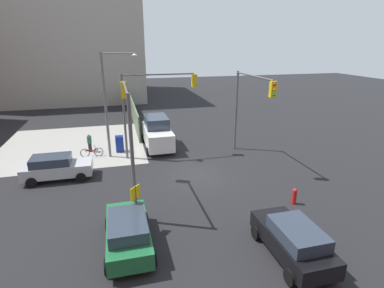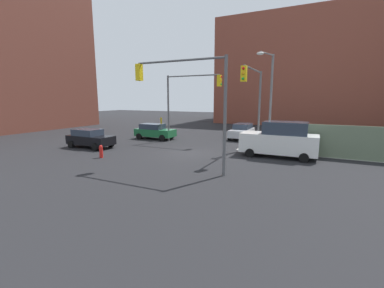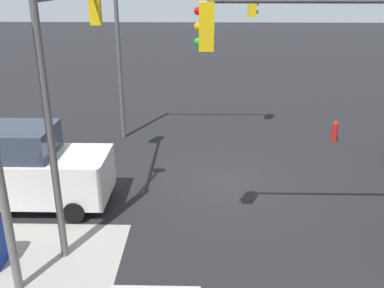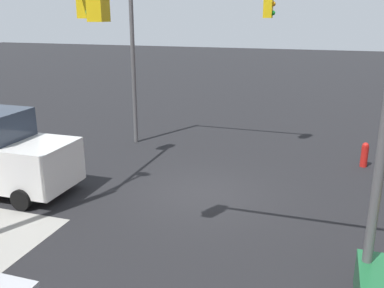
{
  "view_description": "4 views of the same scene",
  "coord_description": "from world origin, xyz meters",
  "px_view_note": "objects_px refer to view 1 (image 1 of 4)",
  "views": [
    {
      "loc": [
        -17.97,
        5.07,
        8.61
      ],
      "look_at": [
        1.96,
        -0.09,
        1.62
      ],
      "focal_mm": 28.0,
      "sensor_mm": 36.0,
      "label": 1
    },
    {
      "loc": [
        8.98,
        -17.74,
        4.25
      ],
      "look_at": [
        0.75,
        -0.87,
        0.94
      ],
      "focal_mm": 24.0,
      "sensor_mm": 36.0,
      "label": 2
    },
    {
      "loc": [
        0.94,
        13.86,
        6.8
      ],
      "look_at": [
        1.3,
        -1.55,
        0.83
      ],
      "focal_mm": 40.0,
      "sensor_mm": 36.0,
      "label": 3
    },
    {
      "loc": [
        -3.56,
        12.17,
        5.5
      ],
      "look_at": [
        0.5,
        -0.28,
        1.5
      ],
      "focal_mm": 40.0,
      "sensor_mm": 36.0,
      "label": 4
    }
  ],
  "objects_px": {
    "hatchback_black": "(293,240)",
    "bicycle_leaning_on_fence": "(92,152)",
    "traffic_signal_ne_corner": "(153,98)",
    "fire_hydrant": "(294,196)",
    "street_lamp_corner": "(110,98)",
    "traffic_signal_se_corner": "(249,99)",
    "sedan_silver": "(56,167)",
    "hatchback_green": "(128,231)",
    "pedestrian_crossing": "(90,143)",
    "mailbox_blue": "(120,143)",
    "van_white_delivery": "(157,133)",
    "traffic_signal_nw_corner": "(128,122)"
  },
  "relations": [
    {
      "from": "mailbox_blue",
      "to": "pedestrian_crossing",
      "type": "height_order",
      "value": "pedestrian_crossing"
    },
    {
      "from": "traffic_signal_ne_corner",
      "to": "sedan_silver",
      "type": "bearing_deg",
      "value": 111.19
    },
    {
      "from": "traffic_signal_se_corner",
      "to": "mailbox_blue",
      "type": "relative_size",
      "value": 4.55
    },
    {
      "from": "pedestrian_crossing",
      "to": "traffic_signal_ne_corner",
      "type": "bearing_deg",
      "value": 9.09
    },
    {
      "from": "traffic_signal_nw_corner",
      "to": "fire_hydrant",
      "type": "relative_size",
      "value": 6.91
    },
    {
      "from": "traffic_signal_se_corner",
      "to": "mailbox_blue",
      "type": "xyz_separation_m",
      "value": [
        3.99,
        9.5,
        -3.9
      ]
    },
    {
      "from": "traffic_signal_ne_corner",
      "to": "van_white_delivery",
      "type": "bearing_deg",
      "value": -12.96
    },
    {
      "from": "traffic_signal_se_corner",
      "to": "van_white_delivery",
      "type": "relative_size",
      "value": 1.2
    },
    {
      "from": "traffic_signal_nw_corner",
      "to": "hatchback_green",
      "type": "height_order",
      "value": "traffic_signal_nw_corner"
    },
    {
      "from": "street_lamp_corner",
      "to": "traffic_signal_ne_corner",
      "type": "bearing_deg",
      "value": -100.88
    },
    {
      "from": "traffic_signal_ne_corner",
      "to": "pedestrian_crossing",
      "type": "xyz_separation_m",
      "value": [
        2.3,
        5.11,
        -3.86
      ]
    },
    {
      "from": "street_lamp_corner",
      "to": "bicycle_leaning_on_fence",
      "type": "height_order",
      "value": "street_lamp_corner"
    },
    {
      "from": "sedan_silver",
      "to": "bicycle_leaning_on_fence",
      "type": "distance_m",
      "value": 4.29
    },
    {
      "from": "hatchback_black",
      "to": "traffic_signal_nw_corner",
      "type": "bearing_deg",
      "value": 42.99
    },
    {
      "from": "mailbox_blue",
      "to": "hatchback_green",
      "type": "relative_size",
      "value": 0.33
    },
    {
      "from": "traffic_signal_ne_corner",
      "to": "pedestrian_crossing",
      "type": "distance_m",
      "value": 6.8
    },
    {
      "from": "traffic_signal_se_corner",
      "to": "hatchback_black",
      "type": "distance_m",
      "value": 12.07
    },
    {
      "from": "bicycle_leaning_on_fence",
      "to": "traffic_signal_se_corner",
      "type": "bearing_deg",
      "value": -106.18
    },
    {
      "from": "traffic_signal_nw_corner",
      "to": "sedan_silver",
      "type": "bearing_deg",
      "value": 48.48
    },
    {
      "from": "traffic_signal_se_corner",
      "to": "hatchback_black",
      "type": "height_order",
      "value": "traffic_signal_se_corner"
    },
    {
      "from": "traffic_signal_nw_corner",
      "to": "hatchback_green",
      "type": "bearing_deg",
      "value": 173.45
    },
    {
      "from": "street_lamp_corner",
      "to": "bicycle_leaning_on_fence",
      "type": "distance_m",
      "value": 4.72
    },
    {
      "from": "traffic_signal_se_corner",
      "to": "sedan_silver",
      "type": "relative_size",
      "value": 1.51
    },
    {
      "from": "mailbox_blue",
      "to": "sedan_silver",
      "type": "bearing_deg",
      "value": 136.27
    },
    {
      "from": "hatchback_green",
      "to": "van_white_delivery",
      "type": "bearing_deg",
      "value": -13.56
    },
    {
      "from": "traffic_signal_se_corner",
      "to": "sedan_silver",
      "type": "xyz_separation_m",
      "value": [
        -0.38,
        13.68,
        -3.82
      ]
    },
    {
      "from": "mailbox_blue",
      "to": "bicycle_leaning_on_fence",
      "type": "height_order",
      "value": "mailbox_blue"
    },
    {
      "from": "street_lamp_corner",
      "to": "hatchback_black",
      "type": "bearing_deg",
      "value": -153.2
    },
    {
      "from": "traffic_signal_ne_corner",
      "to": "hatchback_black",
      "type": "relative_size",
      "value": 1.55
    },
    {
      "from": "street_lamp_corner",
      "to": "traffic_signal_se_corner",
      "type": "bearing_deg",
      "value": -106.25
    },
    {
      "from": "hatchback_black",
      "to": "bicycle_leaning_on_fence",
      "type": "height_order",
      "value": "hatchback_black"
    },
    {
      "from": "fire_hydrant",
      "to": "bicycle_leaning_on_fence",
      "type": "height_order",
      "value": "bicycle_leaning_on_fence"
    },
    {
      "from": "fire_hydrant",
      "to": "hatchback_green",
      "type": "distance_m",
      "value": 9.33
    },
    {
      "from": "sedan_silver",
      "to": "traffic_signal_ne_corner",
      "type": "bearing_deg",
      "value": -68.81
    },
    {
      "from": "sedan_silver",
      "to": "pedestrian_crossing",
      "type": "distance_m",
      "value": 5.28
    },
    {
      "from": "fire_hydrant",
      "to": "hatchback_black",
      "type": "bearing_deg",
      "value": 146.43
    },
    {
      "from": "traffic_signal_se_corner",
      "to": "traffic_signal_ne_corner",
      "type": "height_order",
      "value": "same"
    },
    {
      "from": "traffic_signal_ne_corner",
      "to": "street_lamp_corner",
      "type": "xyz_separation_m",
      "value": [
        0.61,
        3.15,
        0.05
      ]
    },
    {
      "from": "hatchback_green",
      "to": "sedan_silver",
      "type": "distance_m",
      "value": 9.39
    },
    {
      "from": "street_lamp_corner",
      "to": "traffic_signal_nw_corner",
      "type": "bearing_deg",
      "value": -172.76
    },
    {
      "from": "mailbox_blue",
      "to": "van_white_delivery",
      "type": "relative_size",
      "value": 0.26
    },
    {
      "from": "traffic_signal_se_corner",
      "to": "traffic_signal_ne_corner",
      "type": "distance_m",
      "value": 7.17
    },
    {
      "from": "traffic_signal_se_corner",
      "to": "fire_hydrant",
      "type": "distance_m",
      "value": 8.33
    },
    {
      "from": "mailbox_blue",
      "to": "sedan_silver",
      "type": "xyz_separation_m",
      "value": [
        -4.37,
        4.18,
        0.08
      ]
    },
    {
      "from": "mailbox_blue",
      "to": "hatchback_green",
      "type": "height_order",
      "value": "hatchback_green"
    },
    {
      "from": "street_lamp_corner",
      "to": "bicycle_leaning_on_fence",
      "type": "bearing_deg",
      "value": 74.25
    },
    {
      "from": "mailbox_blue",
      "to": "street_lamp_corner",
      "type": "bearing_deg",
      "value": 157.97
    },
    {
      "from": "traffic_signal_ne_corner",
      "to": "fire_hydrant",
      "type": "height_order",
      "value": "traffic_signal_ne_corner"
    },
    {
      "from": "traffic_signal_ne_corner",
      "to": "hatchback_green",
      "type": "height_order",
      "value": "traffic_signal_ne_corner"
    },
    {
      "from": "street_lamp_corner",
      "to": "van_white_delivery",
      "type": "relative_size",
      "value": 1.48
    }
  ]
}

